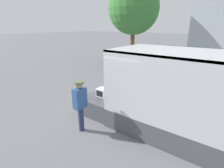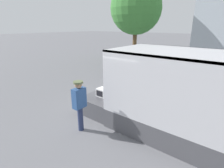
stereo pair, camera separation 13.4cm
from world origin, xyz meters
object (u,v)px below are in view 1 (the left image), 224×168
microwave (103,93)px  portable_generator (114,86)px  worker_person (80,101)px  street_tree (134,9)px

microwave → portable_generator: bearing=91.4°
worker_person → street_tree: (-4.31, 10.51, 3.71)m
microwave → street_tree: bearing=114.2°
portable_generator → street_tree: (-4.02, 8.25, 3.87)m
street_tree → portable_generator: bearing=-64.0°
portable_generator → worker_person: (0.29, -2.26, 0.16)m
portable_generator → worker_person: 2.28m
worker_person → portable_generator: bearing=97.3°
portable_generator → worker_person: size_ratio=0.41×
portable_generator → worker_person: bearing=-82.7°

